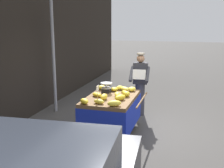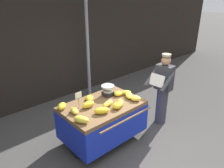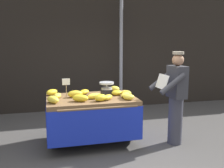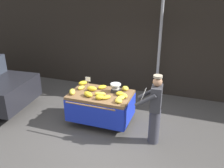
% 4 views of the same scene
% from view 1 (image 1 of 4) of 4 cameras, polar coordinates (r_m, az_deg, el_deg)
% --- Properties ---
extents(ground_plane, '(60.00, 60.00, 0.00)m').
position_cam_1_polar(ground_plane, '(6.83, 5.54, -9.23)').
color(ground_plane, '#423F3D').
extents(back_wall, '(16.00, 0.24, 4.04)m').
position_cam_1_polar(back_wall, '(7.56, -18.33, 8.11)').
color(back_wall, black).
rests_on(back_wall, ground).
extents(street_pole, '(0.09, 0.09, 3.21)m').
position_cam_1_polar(street_pole, '(7.96, -11.85, 5.66)').
color(street_pole, gray).
rests_on(street_pole, ground).
extents(banana_cart, '(1.62, 1.26, 0.88)m').
position_cam_1_polar(banana_cart, '(6.39, -0.16, -4.64)').
color(banana_cart, brown).
rests_on(banana_cart, ground).
extents(weighing_scale, '(0.28, 0.28, 0.24)m').
position_cam_1_polar(weighing_scale, '(6.66, -1.15, -0.72)').
color(weighing_scale, black).
rests_on(weighing_scale, banana_cart).
extents(price_sign, '(0.14, 0.01, 0.34)m').
position_cam_1_polar(price_sign, '(5.91, -2.98, -1.20)').
color(price_sign, '#997A51').
rests_on(price_sign, banana_cart).
extents(banana_bunch_0, '(0.26, 0.27, 0.09)m').
position_cam_1_polar(banana_bunch_0, '(6.48, 2.66, -1.78)').
color(banana_bunch_0, gold).
rests_on(banana_bunch_0, banana_cart).
extents(banana_bunch_1, '(0.23, 0.23, 0.10)m').
position_cam_1_polar(banana_bunch_1, '(6.92, 1.58, -0.78)').
color(banana_bunch_1, yellow).
rests_on(banana_bunch_1, banana_cart).
extents(banana_bunch_2, '(0.27, 0.24, 0.12)m').
position_cam_1_polar(banana_bunch_2, '(6.32, 2.90, -2.00)').
color(banana_bunch_2, gold).
rests_on(banana_bunch_2, banana_cart).
extents(banana_bunch_3, '(0.33, 0.28, 0.12)m').
position_cam_1_polar(banana_bunch_3, '(6.02, 1.67, -2.77)').
color(banana_bunch_3, gold).
rests_on(banana_bunch_3, banana_cart).
extents(banana_bunch_4, '(0.28, 0.28, 0.11)m').
position_cam_1_polar(banana_bunch_4, '(5.79, -5.67, -3.50)').
color(banana_bunch_4, gold).
rests_on(banana_bunch_4, banana_cart).
extents(banana_bunch_5, '(0.26, 0.30, 0.10)m').
position_cam_1_polar(banana_bunch_5, '(6.83, 2.56, -1.00)').
color(banana_bunch_5, yellow).
rests_on(banana_bunch_5, banana_cart).
extents(banana_bunch_6, '(0.27, 0.29, 0.09)m').
position_cam_1_polar(banana_bunch_6, '(6.32, -3.12, -2.16)').
color(banana_bunch_6, gold).
rests_on(banana_bunch_6, banana_cart).
extents(banana_bunch_7, '(0.26, 0.26, 0.12)m').
position_cam_1_polar(banana_bunch_7, '(6.93, -2.15, -0.71)').
color(banana_bunch_7, yellow).
rests_on(banana_bunch_7, banana_cart).
extents(banana_bunch_8, '(0.30, 0.18, 0.10)m').
position_cam_1_polar(banana_bunch_8, '(6.31, 1.07, -2.12)').
color(banana_bunch_8, yellow).
rests_on(banana_bunch_8, banana_cart).
extents(banana_bunch_9, '(0.23, 0.20, 0.10)m').
position_cam_1_polar(banana_bunch_9, '(6.79, 0.45, -1.07)').
color(banana_bunch_9, gold).
rests_on(banana_bunch_9, banana_cart).
extents(banana_bunch_10, '(0.27, 0.32, 0.12)m').
position_cam_1_polar(banana_bunch_10, '(5.60, 0.47, -3.97)').
color(banana_bunch_10, yellow).
rests_on(banana_bunch_10, banana_cart).
extents(banana_bunch_11, '(0.18, 0.26, 0.09)m').
position_cam_1_polar(banana_bunch_11, '(5.78, -2.66, -3.58)').
color(banana_bunch_11, yellow).
rests_on(banana_bunch_11, banana_cart).
extents(banana_bunch_12, '(0.28, 0.15, 0.13)m').
position_cam_1_polar(banana_bunch_12, '(6.06, -1.67, -2.62)').
color(banana_bunch_12, gold).
rests_on(banana_bunch_12, banana_cart).
extents(banana_bunch_13, '(0.26, 0.26, 0.11)m').
position_cam_1_polar(banana_bunch_13, '(6.79, 4.06, -1.05)').
color(banana_bunch_13, yellow).
rests_on(banana_bunch_13, banana_cart).
extents(vendor_person, '(0.60, 0.54, 1.71)m').
position_cam_1_polar(vendor_person, '(7.64, 5.74, 0.02)').
color(vendor_person, '#383842').
rests_on(vendor_person, ground).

